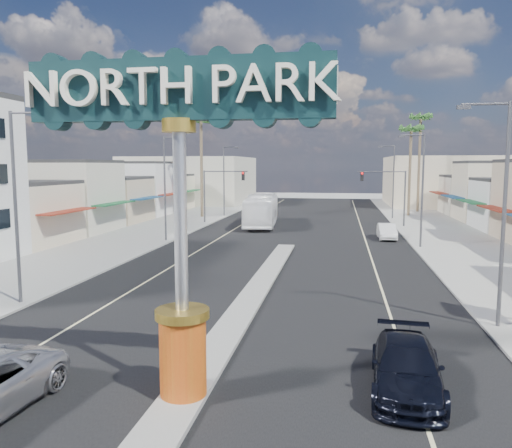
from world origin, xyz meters
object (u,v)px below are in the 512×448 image
(traffic_signal_right, at_px, (387,187))
(palm_right_mid, at_px, (411,134))
(car_parked_right, at_px, (387,231))
(gateway_sign, at_px, (180,189))
(streetlight_l_mid, at_px, (167,183))
(traffic_signal_left, at_px, (220,186))
(city_bus, at_px, (262,210))
(palm_right_far, at_px, (421,123))
(streetlight_r_mid, at_px, (420,184))
(streetlight_r_near, at_px, (500,203))
(streetlight_r_far, at_px, (392,178))
(streetlight_l_far, at_px, (225,177))
(suv_right, at_px, (406,367))
(palm_left_far, at_px, (201,125))
(streetlight_l_near, at_px, (18,198))

(traffic_signal_right, bearing_deg, palm_right_mid, 72.37)
(traffic_signal_right, xyz_separation_m, car_parked_right, (-0.78, -9.35, -3.57))
(gateway_sign, bearing_deg, streetlight_l_mid, 110.42)
(traffic_signal_left, distance_m, city_bus, 5.72)
(palm_right_far, bearing_deg, traffic_signal_right, -107.90)
(streetlight_r_mid, distance_m, city_bus, 19.68)
(streetlight_r_near, relative_size, streetlight_r_far, 1.00)
(streetlight_l_mid, relative_size, streetlight_r_near, 1.00)
(gateway_sign, relative_size, streetlight_l_far, 1.02)
(streetlight_r_near, bearing_deg, car_parked_right, 94.71)
(traffic_signal_right, height_order, streetlight_r_near, streetlight_r_near)
(streetlight_l_far, relative_size, suv_right, 1.85)
(traffic_signal_left, bearing_deg, streetlight_l_far, 98.86)
(streetlight_l_mid, bearing_deg, palm_left_far, 97.31)
(streetlight_l_mid, bearing_deg, palm_right_mid, 47.97)
(palm_left_far, bearing_deg, streetlight_l_mid, -82.69)
(streetlight_l_mid, xyz_separation_m, car_parked_right, (18.83, 4.65, -4.37))
(traffic_signal_left, bearing_deg, streetlight_l_mid, -95.10)
(gateway_sign, xyz_separation_m, city_bus, (-4.22, 40.74, -4.19))
(streetlight_l_near, bearing_deg, gateway_sign, -37.55)
(streetlight_r_mid, distance_m, suv_right, 27.04)
(palm_left_far, bearing_deg, traffic_signal_right, -15.15)
(streetlight_l_far, relative_size, streetlight_r_near, 1.00)
(palm_left_far, bearing_deg, suv_right, -67.47)
(streetlight_r_far, relative_size, palm_right_mid, 0.74)
(streetlight_r_far, bearing_deg, palm_left_far, -175.12)
(streetlight_l_mid, bearing_deg, car_parked_right, 13.86)
(traffic_signal_right, xyz_separation_m, palm_right_mid, (3.82, 12.01, 6.33))
(streetlight_r_near, bearing_deg, city_bus, 114.12)
(traffic_signal_right, relative_size, streetlight_r_far, 0.67)
(streetlight_l_mid, bearing_deg, streetlight_l_far, 90.00)
(traffic_signal_left, xyz_separation_m, streetlight_l_mid, (-1.25, -13.99, 0.79))
(streetlight_l_far, distance_m, streetlight_r_far, 20.87)
(gateway_sign, bearing_deg, traffic_signal_right, 77.67)
(palm_right_mid, bearing_deg, palm_left_far, -167.01)
(traffic_signal_left, height_order, palm_left_far, palm_left_far)
(streetlight_l_far, xyz_separation_m, suv_right, (16.67, -48.36, -4.36))
(streetlight_l_far, xyz_separation_m, streetlight_r_near, (20.87, -42.00, 0.00))
(traffic_signal_left, distance_m, streetlight_l_far, 8.14)
(gateway_sign, xyz_separation_m, palm_right_far, (15.00, 60.02, 6.46))
(streetlight_r_mid, bearing_deg, gateway_sign, -110.42)
(streetlight_l_far, bearing_deg, city_bus, -56.20)
(gateway_sign, bearing_deg, streetlight_l_near, 142.45)
(palm_right_far, bearing_deg, palm_right_mid, -108.43)
(gateway_sign, relative_size, palm_left_far, 0.70)
(traffic_signal_left, xyz_separation_m, streetlight_r_mid, (19.62, -13.99, 0.79))
(palm_left_far, relative_size, suv_right, 2.69)
(streetlight_l_far, bearing_deg, streetlight_l_mid, -90.00)
(city_bus, bearing_deg, palm_right_far, 40.49)
(palm_right_far, relative_size, city_bus, 1.13)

